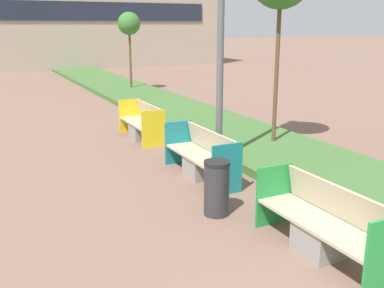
% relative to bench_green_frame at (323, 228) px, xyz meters
% --- Properties ---
extents(planter_grass_strip, '(2.80, 120.00, 0.18)m').
position_rel_bench_green_frame_xyz_m(planter_grass_strip, '(2.26, 8.98, -0.28)').
color(planter_grass_strip, '#426B33').
rests_on(planter_grass_strip, ground).
extents(building_backdrop, '(20.92, 8.32, 6.95)m').
position_rel_bench_green_frame_xyz_m(building_backdrop, '(3.06, 30.63, 3.11)').
color(building_backdrop, tan).
rests_on(building_backdrop, ground).
extents(bench_green_frame, '(0.65, 2.12, 0.94)m').
position_rel_bench_green_frame_xyz_m(bench_green_frame, '(0.00, 0.00, 0.00)').
color(bench_green_frame, gray).
rests_on(bench_green_frame, ground).
extents(bench_teal_frame, '(0.65, 2.15, 0.94)m').
position_rel_bench_green_frame_xyz_m(bench_teal_frame, '(0.00, 3.48, 0.00)').
color(bench_teal_frame, gray).
rests_on(bench_teal_frame, ground).
extents(bench_yellow_frame, '(0.65, 1.89, 0.94)m').
position_rel_bench_green_frame_xyz_m(bench_yellow_frame, '(-0.00, 6.94, -0.01)').
color(bench_yellow_frame, gray).
rests_on(bench_yellow_frame, ground).
extents(litter_bin, '(0.42, 0.42, 0.89)m').
position_rel_bench_green_frame_xyz_m(litter_bin, '(-0.64, 1.74, 0.08)').
color(litter_bin, '#2D2D30').
rests_on(litter_bin, ground).
extents(sapling_tree_far, '(1.01, 1.01, 3.52)m').
position_rel_bench_green_frame_xyz_m(sapling_tree_far, '(2.61, 15.60, 2.60)').
color(sapling_tree_far, brown).
rests_on(sapling_tree_far, ground).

